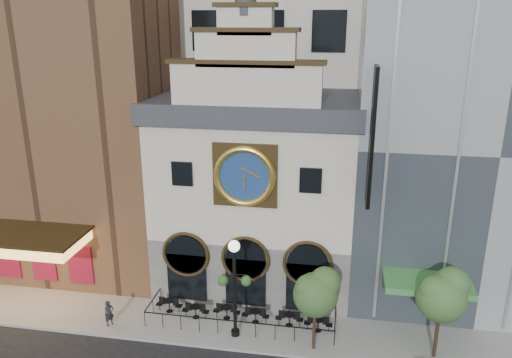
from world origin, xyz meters
The scene contains 16 objects.
ground centered at (0.00, 0.00, 0.00)m, with size 120.00×120.00×0.00m, color black.
sidewalk centered at (0.00, 2.50, 0.07)m, with size 44.00×5.00×0.15m, color gray.
clock_building centered at (0.00, 7.82, 6.69)m, with size 12.60×8.78×18.65m.
theater_building centered at (-13.00, 9.96, 12.60)m, with size 14.00×15.60×25.00m.
retail_building centered at (12.99, 9.99, 10.14)m, with size 14.00×14.40×20.00m.
cafe_railing centered at (0.00, 2.50, 0.60)m, with size 10.60×2.60×0.90m, color black, non-canonical shape.
bistro_0 centered at (-4.43, 2.83, 0.61)m, with size 1.58×0.68×0.90m.
bistro_1 centered at (-2.70, 2.49, 0.61)m, with size 1.58×0.68×0.90m.
bistro_2 centered at (-0.91, 2.72, 0.61)m, with size 1.58×0.68×0.90m.
bistro_3 centered at (0.81, 2.61, 0.61)m, with size 1.58×0.68×0.90m.
bistro_4 centered at (2.75, 2.60, 0.61)m, with size 1.58×0.68×0.90m.
bistro_5 centered at (4.38, 2.39, 0.61)m, with size 1.58×0.68×0.90m.
pedestrian centered at (-7.31, 0.97, 0.91)m, with size 0.55×0.36×1.52m, color black.
lamppost centered at (-0.08, 1.24, 3.67)m, with size 1.80×0.77×5.68m.
tree_left centered at (4.27, 0.86, 3.53)m, with size 2.40×2.31×4.62m.
tree_right centered at (10.44, 1.22, 3.79)m, with size 2.58×2.48×4.97m.
Camera 1 is at (5.01, -21.74, 16.77)m, focal length 35.00 mm.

